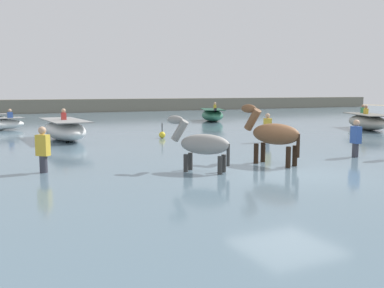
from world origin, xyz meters
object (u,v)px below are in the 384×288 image
Objects in this scene: boat_far_offshore at (65,130)px; person_spectator_far at (43,156)px; person_wading_mid at (267,132)px; boat_near_starboard at (212,115)px; boat_mid_channel at (367,122)px; horse_lead_grey at (202,146)px; horse_trailing_bay at (273,136)px; channel_buoy at (162,135)px; person_onlooker_left at (356,144)px.

boat_far_offshore is 7.67m from person_spectator_far.
boat_far_offshore is 2.59× the size of person_wading_mid.
boat_near_starboard reaches higher than person_wading_mid.
person_spectator_far is (-13.21, -14.90, 0.01)m from boat_near_starboard.
person_spectator_far is (-1.83, -7.45, -0.01)m from boat_far_offshore.
boat_mid_channel is (15.79, -2.10, -0.01)m from boat_far_offshore.
horse_lead_grey reaches higher than person_wading_mid.
channel_buoy is (-0.19, 7.82, -0.67)m from horse_trailing_bay.
person_spectator_far is at bearing 165.35° from horse_trailing_bay.
boat_near_starboard is at bearing 49.66° from channel_buoy.
horse_trailing_bay reaches higher than boat_mid_channel.
boat_near_starboard is (9.51, 16.60, -0.26)m from horse_lead_grey.
boat_near_starboard is 11.37m from channel_buoy.
boat_far_offshore reaches higher than person_spectator_far.
channel_buoy is (5.85, 6.24, -0.27)m from person_spectator_far.
boat_near_starboard is 2.53× the size of person_wading_mid.
person_spectator_far is 1.00× the size of person_wading_mid.
boat_far_offshore is at bearing 172.44° from boat_mid_channel.
person_spectator_far is at bearing -131.55° from boat_near_starboard.
horse_lead_grey is 0.46× the size of boat_near_starboard.
boat_near_starboard is (7.17, 16.48, -0.40)m from horse_trailing_bay.
horse_lead_grey is at bearing -24.66° from person_spectator_far.
horse_lead_grey is 1.16× the size of person_spectator_far.
person_spectator_far is 9.57m from person_wading_mid.
boat_mid_channel is at bearing 16.89° from person_spectator_far.
person_spectator_far is (-6.04, 1.58, -0.40)m from horse_trailing_bay.
boat_far_offshore is at bearing -146.78° from boat_near_starboard.
person_spectator_far is 8.56m from channel_buoy.
horse_lead_grey is 7.11m from person_wading_mid.
person_onlooker_left is 4.52m from person_wading_mid.
boat_mid_channel is at bearing 30.90° from horse_trailing_bay.
boat_mid_channel is 18.42m from person_spectator_far.
boat_mid_channel is 2.64× the size of person_onlooker_left.
channel_buoy is at bearing 134.33° from person_wading_mid.
person_onlooker_left is 2.46× the size of channel_buoy.
horse_trailing_bay is 7.85m from channel_buoy.
boat_far_offshore is 4.21m from channel_buoy.
horse_lead_grey is 8.24m from channel_buoy.
person_spectator_far is at bearing -162.46° from person_wading_mid.
person_onlooker_left is (7.40, -9.08, -0.01)m from boat_far_offshore.
channel_buoy is at bearing 113.25° from person_onlooker_left.
person_onlooker_left is at bearing -103.52° from boat_near_starboard.
person_onlooker_left is at bearing 0.69° from horse_lead_grey.
person_onlooker_left is at bearing -10.03° from person_spectator_far.
boat_far_offshore is 0.98× the size of boat_mid_channel.
boat_near_starboard is 6.21× the size of channel_buoy.
horse_lead_grey reaches higher than boat_far_offshore.
horse_lead_grey is at bearing -139.80° from person_wading_mid.
person_onlooker_left is (5.53, 0.07, -0.25)m from horse_lead_grey.
person_wading_mid is at bearing 40.20° from horse_lead_grey.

